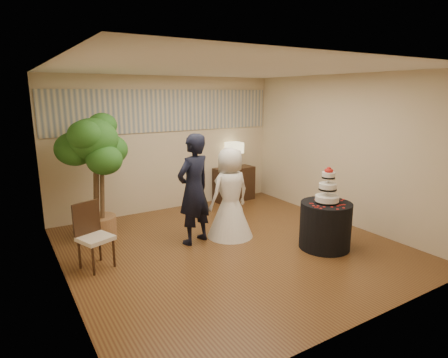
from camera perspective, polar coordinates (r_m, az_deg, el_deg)
floor at (r=6.22m, az=1.16°, el=-10.30°), size 5.00×5.00×0.00m
ceiling at (r=5.72m, az=1.30°, el=16.42°), size 5.00×5.00×0.00m
wall_back at (r=8.00m, az=-8.55°, el=5.24°), size 5.00×0.06×2.80m
wall_front at (r=4.00m, az=21.04°, el=-3.23°), size 5.00×0.06×2.80m
wall_left at (r=4.95m, az=-23.91°, el=-0.47°), size 0.06×5.00×2.80m
wall_right at (r=7.45m, az=17.67°, el=4.21°), size 0.06×5.00×2.80m
mural_border at (r=7.92m, az=-8.66°, el=10.25°), size 4.90×0.02×0.85m
groom at (r=6.14m, az=-4.62°, el=-1.58°), size 0.77×0.63×1.83m
bride at (r=6.42m, az=0.95°, el=-2.13°), size 0.87×0.87×1.57m
cake_table at (r=6.27m, az=15.18°, el=-6.84°), size 1.05×1.05×0.76m
wedding_cake at (r=6.09m, az=15.55°, el=-0.89°), size 0.38×0.38×0.58m
console at (r=8.71m, az=1.53°, el=-0.75°), size 0.96×0.47×0.78m
table_lamp at (r=8.57m, az=1.56°, el=3.68°), size 0.32×0.32×0.58m
ficus_tree at (r=6.66m, az=-18.99°, el=0.40°), size 1.43×1.43×2.18m
side_chair at (r=5.65m, az=-19.01°, el=-8.27°), size 0.57×0.58×0.95m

